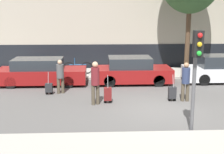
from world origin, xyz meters
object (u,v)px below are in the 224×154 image
(parked_car_0, at_px, (41,72))
(pedestrian_center, at_px, (95,80))
(parked_car_2, at_px, (222,70))
(trolley_center, at_px, (108,94))
(parked_car_1, at_px, (132,71))
(trolley_right, at_px, (172,93))
(pedestrian_left, at_px, (60,75))
(traffic_light, at_px, (196,61))
(parked_bicycle, at_px, (78,68))
(trolley_left, at_px, (49,88))
(pedestrian_right, at_px, (186,79))

(parked_car_0, height_order, pedestrian_center, pedestrian_center)
(parked_car_2, distance_m, pedestrian_center, 7.91)
(trolley_center, bearing_deg, parked_car_1, 68.71)
(trolley_right, bearing_deg, pedestrian_left, 162.96)
(traffic_light, bearing_deg, parked_bicycle, 114.91)
(pedestrian_center, xyz_separation_m, parked_bicycle, (-1.07, 5.83, -0.54))
(trolley_center, distance_m, parked_bicycle, 5.86)
(pedestrian_center, relative_size, trolley_center, 1.50)
(pedestrian_left, height_order, parked_bicycle, pedestrian_left)
(traffic_light, bearing_deg, parked_car_1, 99.64)
(trolley_center, bearing_deg, trolley_left, 150.70)
(parked_car_2, height_order, parked_bicycle, parked_car_2)
(trolley_right, height_order, traffic_light, traffic_light)
(pedestrian_left, bearing_deg, pedestrian_center, -66.93)
(parked_car_0, relative_size, pedestrian_right, 2.73)
(pedestrian_left, height_order, trolley_right, pedestrian_left)
(pedestrian_left, relative_size, trolley_right, 1.36)
(pedestrian_left, distance_m, trolley_center, 2.78)
(trolley_left, relative_size, pedestrian_center, 0.59)
(pedestrian_center, bearing_deg, pedestrian_left, -69.04)
(pedestrian_center, bearing_deg, traffic_light, 114.07)
(parked_car_1, height_order, trolley_center, parked_car_1)
(pedestrian_left, xyz_separation_m, pedestrian_right, (5.49, -1.56, 0.06))
(parked_car_2, relative_size, trolley_left, 3.97)
(trolley_right, bearing_deg, traffic_light, -92.91)
(pedestrian_right, bearing_deg, trolley_right, -179.94)
(parked_car_2, relative_size, trolley_center, 3.48)
(parked_car_0, bearing_deg, trolley_right, -28.65)
(traffic_light, height_order, parked_bicycle, traffic_light)
(trolley_left, bearing_deg, trolley_center, -29.30)
(parked_car_0, relative_size, parked_car_2, 1.09)
(trolley_center, height_order, traffic_light, traffic_light)
(parked_car_0, distance_m, parked_car_2, 9.76)
(trolley_center, height_order, pedestrian_right, pedestrian_right)
(parked_car_2, bearing_deg, pedestrian_center, -150.65)
(pedestrian_left, distance_m, trolley_right, 5.20)
(parked_car_0, distance_m, parked_car_1, 4.80)
(parked_car_1, relative_size, traffic_light, 1.25)
(parked_car_0, xyz_separation_m, trolley_center, (3.38, -3.53, -0.26))
(parked_car_0, distance_m, parked_bicycle, 2.78)
(parked_car_2, bearing_deg, pedestrian_left, -166.78)
(parked_car_0, relative_size, parked_bicycle, 2.60)
(pedestrian_center, relative_size, traffic_light, 0.56)
(parked_car_0, distance_m, trolley_center, 4.90)
(pedestrian_right, relative_size, trolley_right, 1.44)
(parked_car_1, xyz_separation_m, trolley_left, (-4.10, -2.13, -0.34))
(pedestrian_left, relative_size, trolley_center, 1.32)
(pedestrian_left, bearing_deg, trolley_right, -35.31)
(pedestrian_left, bearing_deg, trolley_left, -179.93)
(pedestrian_left, bearing_deg, traffic_light, -64.93)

